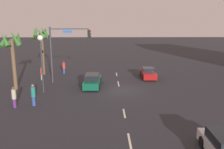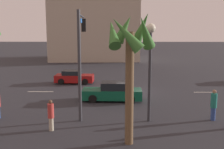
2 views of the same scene
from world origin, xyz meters
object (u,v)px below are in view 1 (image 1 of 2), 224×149
at_px(car_1, 148,73).
at_px(traffic_signal, 64,45).
at_px(palm_tree_0, 41,40).
at_px(pedestrian_1, 42,73).
at_px(palm_tree_1, 12,46).
at_px(streetlamp, 41,53).
at_px(car_3, 92,81).
at_px(pedestrian_2, 14,97).
at_px(pedestrian_0, 64,67).
at_px(pedestrian_3, 33,94).

height_order(car_1, traffic_signal, traffic_signal).
relative_size(car_1, palm_tree_0, 0.59).
height_order(pedestrian_1, palm_tree_1, palm_tree_1).
bearing_deg(streetlamp, palm_tree_1, 68.29).
bearing_deg(pedestrian_1, streetlamp, -163.07).
height_order(car_1, car_3, car_3).
xyz_separation_m(traffic_signal, palm_tree_1, (-2.90, 4.95, 0.23)).
bearing_deg(streetlamp, pedestrian_2, 164.15).
height_order(car_1, pedestrian_1, pedestrian_1).
height_order(pedestrian_1, palm_tree_0, palm_tree_0).
xyz_separation_m(pedestrian_0, pedestrian_3, (-13.45, 0.16, 0.07)).
bearing_deg(palm_tree_1, streetlamp, -111.71).
distance_m(pedestrian_2, pedestrian_3, 1.55).
relative_size(pedestrian_0, pedestrian_2, 0.98).
height_order(pedestrian_2, palm_tree_0, palm_tree_0).
bearing_deg(palm_tree_0, pedestrian_1, -167.28).
relative_size(pedestrian_0, palm_tree_1, 0.28).
height_order(palm_tree_0, palm_tree_1, palm_tree_0).
relative_size(pedestrian_2, pedestrian_3, 0.95).
distance_m(pedestrian_1, pedestrian_2, 10.00).
bearing_deg(traffic_signal, pedestrian_3, 171.13).
xyz_separation_m(pedestrian_2, palm_tree_1, (5.77, 2.18, 3.76)).
xyz_separation_m(pedestrian_3, palm_tree_1, (5.35, 3.66, 3.71)).
bearing_deg(car_3, traffic_signal, 59.50).
distance_m(pedestrian_2, palm_tree_0, 13.97).
height_order(car_1, streetlamp, streetlamp).
bearing_deg(palm_tree_0, pedestrian_3, -168.24).
distance_m(pedestrian_0, pedestrian_2, 13.97).
distance_m(streetlamp, pedestrian_3, 5.07).
distance_m(traffic_signal, streetlamp, 4.54).
xyz_separation_m(pedestrian_0, palm_tree_1, (-8.10, 3.82, 3.78)).
xyz_separation_m(car_3, pedestrian_0, (7.21, 4.54, 0.26)).
relative_size(streetlamp, palm_tree_1, 0.92).
bearing_deg(palm_tree_1, car_1, -71.84).
xyz_separation_m(car_1, pedestrian_0, (3.04, 11.62, 0.31)).
bearing_deg(pedestrian_0, traffic_signal, -167.76).
bearing_deg(car_3, palm_tree_0, 47.84).
bearing_deg(palm_tree_0, pedestrian_0, -79.72).
bearing_deg(pedestrian_1, car_3, -116.59).
xyz_separation_m(car_3, palm_tree_0, (6.69, 7.39, 4.18)).
relative_size(car_1, pedestrian_1, 2.30).
bearing_deg(car_1, palm_tree_1, 108.16).
bearing_deg(pedestrian_1, traffic_signal, -112.13).
bearing_deg(streetlamp, pedestrian_0, -2.38).
height_order(car_3, palm_tree_1, palm_tree_1).
xyz_separation_m(car_1, palm_tree_0, (2.52, 14.47, 4.23)).
bearing_deg(traffic_signal, car_1, -78.36).
height_order(pedestrian_0, pedestrian_3, pedestrian_3).
distance_m(car_3, streetlamp, 6.44).
xyz_separation_m(pedestrian_2, pedestrian_3, (0.43, -1.49, 0.05)).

